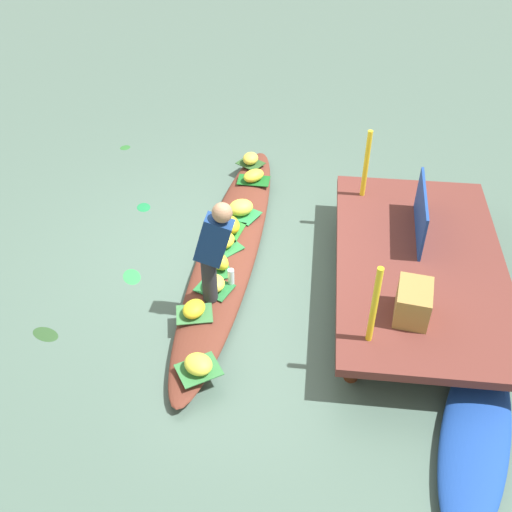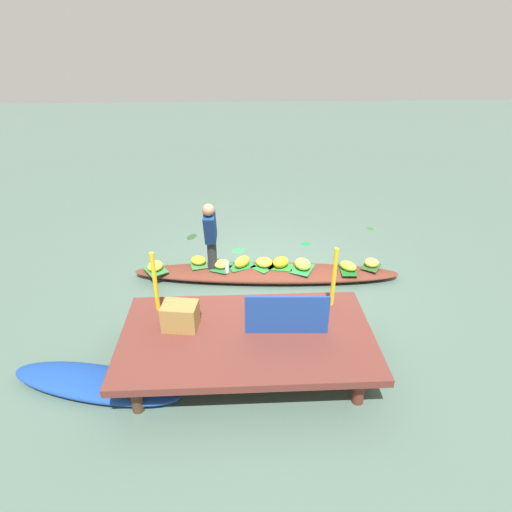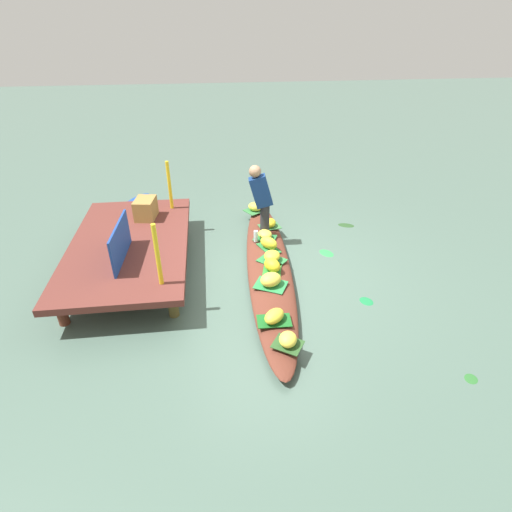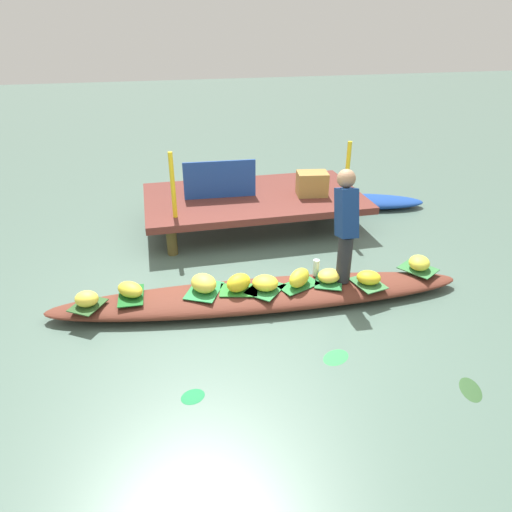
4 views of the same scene
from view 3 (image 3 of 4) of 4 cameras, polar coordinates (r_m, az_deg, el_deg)
canal_water at (r=6.39m, az=1.81°, el=-2.37°), size 40.00×40.00×0.00m
dock_platform at (r=6.59m, az=-17.54°, el=1.46°), size 3.20×1.80×0.48m
vendor_boat at (r=6.34m, az=1.82°, el=-1.61°), size 4.66×0.99×0.20m
moored_boat at (r=8.44m, az=-17.79°, el=5.60°), size 2.27×1.13×0.18m
leaf_mat_0 at (r=5.15m, az=2.59°, el=-9.17°), size 0.28×0.44×0.01m
banana_bunch_0 at (r=5.10m, az=2.61°, el=-8.52°), size 0.36×0.36×0.15m
leaf_mat_1 at (r=6.95m, az=1.28°, el=2.61°), size 0.42×0.46×0.01m
banana_bunch_1 at (r=6.91m, az=1.29°, el=3.11°), size 0.33×0.30×0.14m
leaf_mat_2 at (r=6.07m, az=2.30°, el=-2.05°), size 0.46×0.35×0.01m
banana_bunch_2 at (r=6.02m, az=2.32°, el=-1.29°), size 0.36×0.33×0.19m
leaf_mat_3 at (r=4.85m, az=4.52°, el=-12.39°), size 0.41×0.43×0.01m
banana_bunch_3 at (r=4.79m, az=4.56°, el=-11.71°), size 0.29×0.27×0.16m
leaf_mat_4 at (r=6.32m, az=2.28°, el=-0.60°), size 0.51×0.51×0.01m
banana_bunch_4 at (r=6.28m, az=2.29°, el=0.00°), size 0.36×0.34×0.16m
leaf_mat_5 at (r=5.76m, az=2.09°, el=-4.12°), size 0.49×0.54×0.01m
banana_bunch_5 at (r=5.71m, az=2.11°, el=-3.35°), size 0.37×0.39×0.19m
leaf_mat_6 at (r=7.95m, az=-0.11°, el=6.52°), size 0.48×0.50×0.01m
banana_bunch_6 at (r=7.92m, az=-0.11°, el=7.04°), size 0.35×0.36×0.16m
leaf_mat_7 at (r=6.64m, az=1.81°, el=1.15°), size 0.50×0.39×0.01m
banana_bunch_7 at (r=6.60m, az=1.82°, el=1.88°), size 0.35×0.35×0.20m
leaf_mat_8 at (r=7.33m, az=1.95°, el=4.22°), size 0.36×0.43×0.01m
banana_bunch_8 at (r=7.29m, az=1.96°, el=4.73°), size 0.33×0.30×0.15m
vendor_person at (r=6.78m, az=0.73°, el=8.43°), size 0.21×0.42×1.25m
water_bottle at (r=6.80m, az=-0.03°, el=2.83°), size 0.07×0.07×0.20m
market_banner at (r=6.01m, az=-18.71°, el=1.86°), size 1.04×0.08×0.55m
railing_post_west at (r=5.22m, az=-13.82°, el=0.12°), size 0.06×0.06×0.88m
railing_post_east at (r=7.37m, az=-12.19°, el=9.79°), size 0.06×0.06×0.88m
produce_crate at (r=7.20m, az=-15.41°, el=6.52°), size 0.48×0.38×0.35m
drifting_plant_0 at (r=8.01m, az=12.68°, el=4.29°), size 0.28×0.35×0.01m
drifting_plant_1 at (r=6.00m, az=15.42°, el=-6.19°), size 0.27×0.25×0.01m
drifting_plant_2 at (r=5.33m, az=28.25°, el=-15.10°), size 0.22×0.22×0.01m
drifting_plant_3 at (r=7.00m, az=9.98°, el=0.42°), size 0.35×0.31×0.01m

